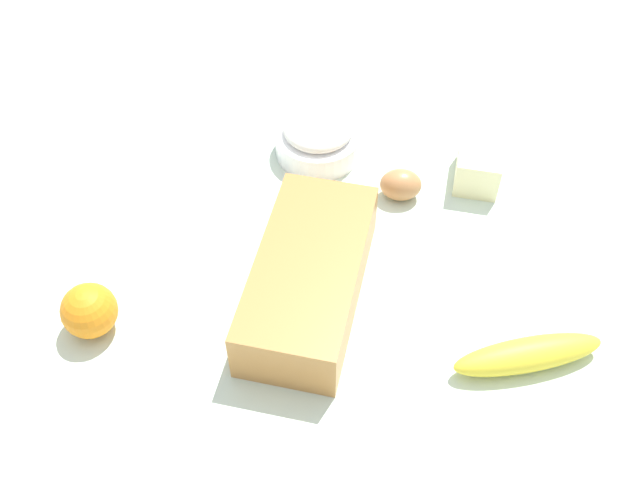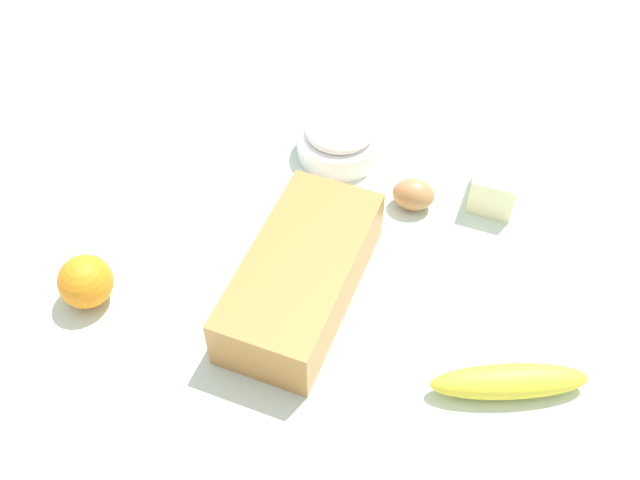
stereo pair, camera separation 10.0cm
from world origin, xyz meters
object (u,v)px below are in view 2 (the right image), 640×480
loaf_pan (301,275)px  flour_bowl (340,138)px  banana (510,381)px  egg_near_butter (413,194)px  orange_fruit (86,282)px  butter_block (497,183)px

loaf_pan → flour_bowl: bearing=-169.8°
banana → egg_near_butter: bearing=-152.8°
egg_near_butter → orange_fruit: bearing=-58.4°
flour_bowl → banana: 0.46m
loaf_pan → orange_fruit: (0.06, -0.27, -0.01)m
banana → flour_bowl: bearing=-144.2°
flour_bowl → orange_fruit: (0.34, -0.27, 0.00)m
banana → butter_block: butter_block is taller
flour_bowl → orange_fruit: bearing=-39.3°
flour_bowl → orange_fruit: 0.43m
loaf_pan → egg_near_butter: 0.23m
flour_bowl → butter_block: 0.25m
butter_block → egg_near_butter: butter_block is taller
orange_fruit → egg_near_butter: (-0.25, 0.40, -0.01)m
orange_fruit → butter_block: bearing=119.0°
butter_block → loaf_pan: bearing=-46.9°
egg_near_butter → banana: bearing=27.2°
loaf_pan → orange_fruit: size_ratio=4.22×
butter_block → flour_bowl: bearing=-101.8°
banana → egg_near_butter: (-0.28, -0.14, 0.00)m
flour_bowl → egg_near_butter: flour_bowl is taller
loaf_pan → butter_block: loaf_pan is taller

